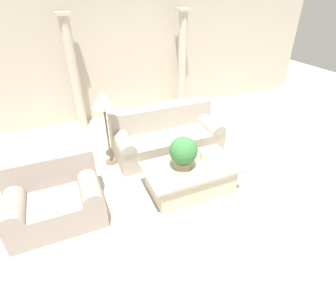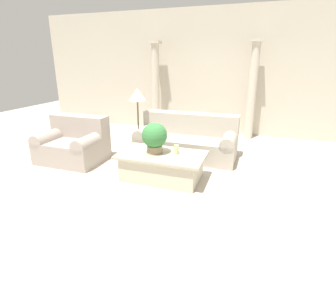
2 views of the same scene
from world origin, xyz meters
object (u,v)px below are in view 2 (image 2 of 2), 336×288
(loveseat, at_px, (74,143))
(potted_plant, at_px, (155,137))
(floor_lamp, at_px, (137,97))
(sofa_long, at_px, (187,140))
(coffee_table, at_px, (162,166))

(loveseat, height_order, potted_plant, potted_plant)
(loveseat, xyz_separation_m, floor_lamp, (0.96, 0.97, 0.82))
(sofa_long, bearing_deg, potted_plant, -101.00)
(loveseat, relative_size, potted_plant, 2.36)
(potted_plant, distance_m, floor_lamp, 1.55)
(floor_lamp, bearing_deg, potted_plant, -54.38)
(potted_plant, bearing_deg, sofa_long, 79.00)
(loveseat, bearing_deg, floor_lamp, 45.15)
(coffee_table, xyz_separation_m, potted_plant, (-0.13, 0.01, 0.50))
(sofa_long, distance_m, loveseat, 2.28)
(potted_plant, bearing_deg, coffee_table, -5.32)
(loveseat, distance_m, floor_lamp, 1.59)
(loveseat, height_order, floor_lamp, floor_lamp)
(sofa_long, xyz_separation_m, loveseat, (-2.06, -0.97, 0.01))
(sofa_long, xyz_separation_m, coffee_table, (-0.11, -1.22, -0.11))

